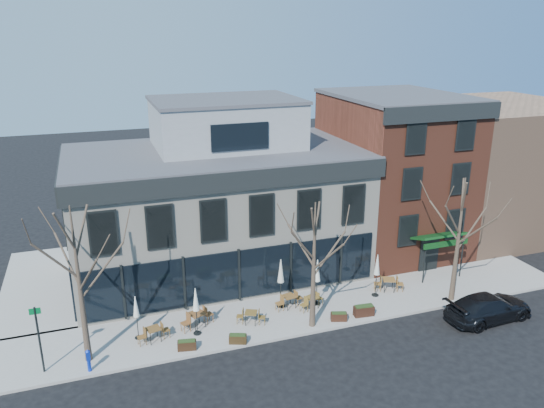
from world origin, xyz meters
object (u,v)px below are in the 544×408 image
object	(u,v)px
umbrella_0	(136,309)
cafe_set_0	(154,333)
parked_sedan	(489,307)
call_box	(88,360)

from	to	relation	value
umbrella_0	cafe_set_0	bearing A→B (deg)	-36.40
parked_sedan	call_box	distance (m)	21.19
parked_sedan	call_box	world-z (taller)	parked_sedan
cafe_set_0	umbrella_0	size ratio (longest dim) A/B	0.72
parked_sedan	cafe_set_0	xyz separation A→B (m)	(-17.89, 3.70, -0.14)
call_box	cafe_set_0	world-z (taller)	call_box
parked_sedan	cafe_set_0	distance (m)	18.27
cafe_set_0	umbrella_0	xyz separation A→B (m)	(-0.74, 0.54, 1.25)
parked_sedan	call_box	xyz separation A→B (m)	(-21.09, 2.15, 0.01)
cafe_set_0	parked_sedan	bearing A→B (deg)	-11.68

